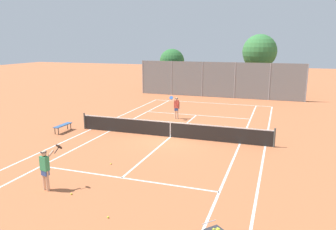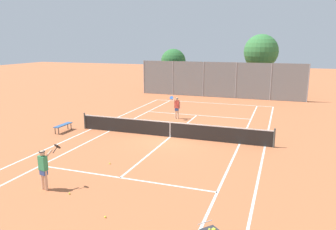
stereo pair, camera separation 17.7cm
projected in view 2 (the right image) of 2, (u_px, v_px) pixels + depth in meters
ground_plane at (170, 137)px, 19.69m from camera, size 120.00×120.00×0.00m
court_line_markings at (170, 137)px, 19.69m from camera, size 11.10×23.90×0.01m
tennis_net at (170, 129)px, 19.58m from camera, size 12.00×0.10×1.07m
player_near_side at (44, 167)px, 12.49m from camera, size 0.78×0.71×1.77m
player_far_left at (177, 107)px, 24.18m from camera, size 0.64×0.75×1.77m
loose_tennis_ball_0 at (122, 120)px, 23.73m from camera, size 0.07×0.07×0.07m
loose_tennis_ball_2 at (70, 193)px, 12.29m from camera, size 0.07×0.07×0.07m
loose_tennis_ball_3 at (110, 164)px, 15.32m from camera, size 0.07×0.07×0.07m
loose_tennis_ball_4 at (105, 217)px, 10.64m from camera, size 0.07×0.07×0.07m
courtside_bench at (63, 125)px, 20.81m from camera, size 0.36×1.50×0.47m
back_fence at (219, 80)px, 33.44m from camera, size 16.90×0.08×3.63m
tree_behind_left at (174, 62)px, 37.79m from camera, size 2.95×2.85×4.84m
tree_behind_right at (260, 53)px, 34.85m from camera, size 3.62×3.62×6.42m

